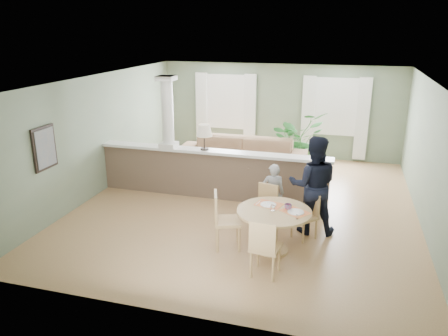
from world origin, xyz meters
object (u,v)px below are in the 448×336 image
(chair_far_boy, at_px, (265,206))
(child_person, at_px, (273,193))
(dining_table, at_px, (274,219))
(man_person, at_px, (313,185))
(chair_near, at_px, (264,246))
(houseplant, at_px, (296,141))
(chair_side, at_px, (223,218))
(chair_far_man, at_px, (307,214))
(sofa, at_px, (240,158))

(chair_far_boy, relative_size, child_person, 0.76)
(dining_table, distance_m, man_person, 1.14)
(dining_table, relative_size, chair_near, 1.31)
(houseplant, bearing_deg, chair_side, -97.88)
(chair_far_boy, relative_size, chair_far_man, 1.08)
(houseplant, relative_size, chair_near, 1.65)
(chair_side, distance_m, man_person, 1.81)
(houseplant, distance_m, chair_far_boy, 3.98)
(chair_near, xyz_separation_m, man_person, (0.55, 1.80, 0.40))
(chair_far_man, relative_size, man_person, 0.46)
(houseplant, height_order, chair_side, houseplant)
(chair_near, bearing_deg, chair_far_man, -102.46)
(chair_far_boy, height_order, chair_near, chair_near)
(sofa, height_order, dining_table, sofa)
(dining_table, relative_size, chair_far_man, 1.49)
(chair_far_man, bearing_deg, chair_far_boy, -140.98)
(houseplant, relative_size, chair_far_man, 1.88)
(houseplant, xyz_separation_m, man_person, (0.76, -3.74, 0.13))
(chair_far_boy, xyz_separation_m, chair_near, (0.28, -1.57, 0.03))
(sofa, relative_size, chair_far_man, 3.92)
(houseplant, relative_size, chair_side, 1.56)
(houseplant, height_order, chair_far_boy, houseplant)
(houseplant, bearing_deg, dining_table, -87.42)
(chair_far_boy, bearing_deg, chair_near, -65.76)
(chair_near, relative_size, child_person, 0.80)
(chair_far_boy, bearing_deg, child_person, 95.73)
(sofa, height_order, chair_near, sofa)
(dining_table, bearing_deg, chair_far_boy, 111.83)
(child_person, relative_size, man_person, 0.65)
(sofa, height_order, man_person, man_person)
(sofa, bearing_deg, chair_side, -81.04)
(sofa, xyz_separation_m, chair_far_man, (2.00, -2.99, -0.02))
(houseplant, height_order, child_person, houseplant)
(chair_near, bearing_deg, dining_table, -84.84)
(chair_far_man, bearing_deg, man_person, 121.20)
(chair_side, bearing_deg, child_person, -45.17)
(dining_table, xyz_separation_m, chair_near, (-0.01, -0.84, -0.08))
(dining_table, distance_m, chair_near, 0.85)
(chair_far_man, height_order, chair_near, chair_near)
(sofa, distance_m, dining_table, 3.98)
(houseplant, distance_m, chair_far_man, 4.08)
(chair_side, bearing_deg, chair_far_man, -78.29)
(chair_side, bearing_deg, chair_far_boy, -53.41)
(child_person, bearing_deg, houseplant, -101.54)
(sofa, bearing_deg, chair_far_man, -56.73)
(sofa, xyz_separation_m, chair_far_boy, (1.22, -2.96, 0.02))
(sofa, height_order, houseplant, houseplant)
(houseplant, height_order, man_person, man_person)
(dining_table, height_order, man_person, man_person)
(sofa, distance_m, chair_side, 3.84)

